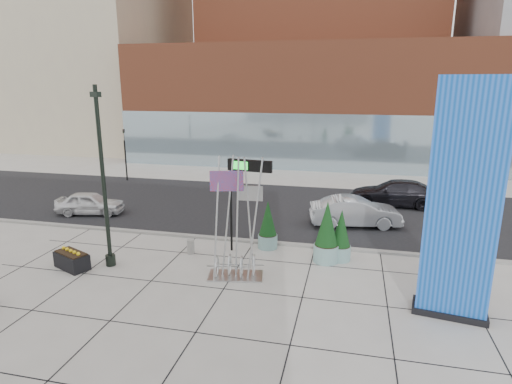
% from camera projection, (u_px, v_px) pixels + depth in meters
% --- Properties ---
extents(ground, '(160.00, 160.00, 0.00)m').
position_uv_depth(ground, '(208.00, 275.00, 17.44)').
color(ground, '#9E9991').
rests_on(ground, ground).
extents(street_asphalt, '(80.00, 12.00, 0.02)m').
position_uv_depth(street_asphalt, '(260.00, 207.00, 26.88)').
color(street_asphalt, black).
rests_on(street_asphalt, ground).
extents(curb_edge, '(80.00, 0.30, 0.12)m').
position_uv_depth(curb_edge, '(234.00, 240.00, 21.20)').
color(curb_edge, gray).
rests_on(curb_edge, ground).
extents(tower_podium, '(34.00, 10.00, 11.00)m').
position_uv_depth(tower_podium, '(308.00, 105.00, 41.33)').
color(tower_podium, brown).
rests_on(tower_podium, ground).
extents(tower_glass_front, '(34.00, 0.60, 5.00)m').
position_uv_depth(tower_glass_front, '(301.00, 142.00, 37.55)').
color(tower_glass_front, '#8CA5B2').
rests_on(tower_glass_front, ground).
extents(building_beige_left, '(18.00, 20.00, 34.00)m').
position_uv_depth(building_beige_left, '(91.00, 1.00, 50.92)').
color(building_beige_left, tan).
rests_on(building_beige_left, ground).
extents(blue_pylon, '(2.50, 1.42, 7.86)m').
position_uv_depth(blue_pylon, '(462.00, 207.00, 13.61)').
color(blue_pylon, '#0C4EB6').
rests_on(blue_pylon, ground).
extents(lamp_post, '(0.52, 0.42, 7.56)m').
position_uv_depth(lamp_post, '(105.00, 196.00, 17.62)').
color(lamp_post, black).
rests_on(lamp_post, ground).
extents(public_art_sculpture, '(2.34, 1.46, 4.96)m').
position_uv_depth(public_art_sculpture, '(236.00, 246.00, 17.00)').
color(public_art_sculpture, silver).
rests_on(public_art_sculpture, ground).
extents(concrete_bollard, '(0.35, 0.35, 0.67)m').
position_uv_depth(concrete_bollard, '(191.00, 247.00, 19.57)').
color(concrete_bollard, gray).
rests_on(concrete_bollard, ground).
extents(overhead_street_sign, '(2.05, 0.45, 4.35)m').
position_uv_depth(overhead_street_sign, '(247.00, 173.00, 18.94)').
color(overhead_street_sign, black).
rests_on(overhead_street_sign, ground).
extents(round_planter_east, '(1.10, 1.10, 2.74)m').
position_uv_depth(round_planter_east, '(327.00, 233.00, 18.47)').
color(round_planter_east, '#7BA6A3').
rests_on(round_planter_east, ground).
extents(round_planter_mid, '(0.93, 0.93, 2.32)m').
position_uv_depth(round_planter_mid, '(341.00, 236.00, 18.69)').
color(round_planter_mid, '#7BA6A3').
rests_on(round_planter_mid, ground).
extents(round_planter_west, '(0.92, 0.92, 2.31)m').
position_uv_depth(round_planter_west, '(268.00, 226.00, 20.07)').
color(round_planter_west, '#7BA6A3').
rests_on(round_planter_west, ground).
extents(box_planter_north, '(1.75, 1.35, 0.86)m').
position_uv_depth(box_planter_north, '(72.00, 259.00, 18.01)').
color(box_planter_north, black).
rests_on(box_planter_north, ground).
extents(car_white_west, '(4.13, 2.32, 1.33)m').
position_uv_depth(car_white_west, '(90.00, 203.00, 25.33)').
color(car_white_west, white).
rests_on(car_white_west, ground).
extents(car_silver_mid, '(5.08, 2.59, 1.60)m').
position_uv_depth(car_silver_mid, '(355.00, 212.00, 23.20)').
color(car_silver_mid, '#AEB0B6').
rests_on(car_silver_mid, ground).
extents(car_dark_east, '(5.62, 2.44, 1.61)m').
position_uv_depth(car_dark_east, '(395.00, 193.00, 27.11)').
color(car_dark_east, black).
rests_on(car_dark_east, ground).
extents(traffic_signal, '(0.15, 0.18, 4.10)m').
position_uv_depth(traffic_signal, '(125.00, 152.00, 33.62)').
color(traffic_signal, black).
rests_on(traffic_signal, ground).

